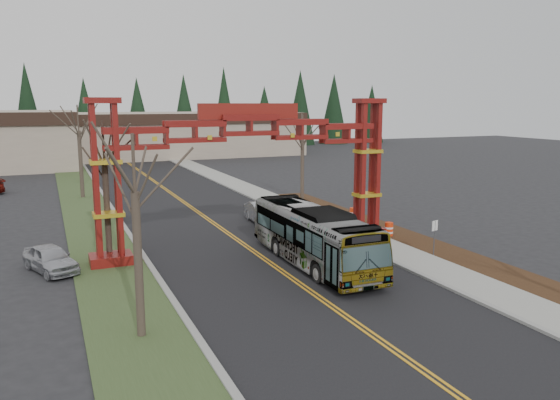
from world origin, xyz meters
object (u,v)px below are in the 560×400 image
transit_bus (313,236)px  bare_tree_median_near (135,193)px  bare_tree_median_mid (104,162)px  barrel_mid (373,226)px  street_sign (435,231)px  gateway_arch (250,149)px  retail_building_east (179,134)px  parked_car_near_a (50,259)px  bare_tree_median_far (79,131)px  bare_tree_right_far (302,140)px  silver_sedan (263,213)px  barrel_south (389,230)px  barrel_north (353,215)px

transit_bus → bare_tree_median_near: size_ratio=1.49×
bare_tree_median_mid → barrel_mid: (16.91, -0.06, -5.04)m
street_sign → gateway_arch: bearing=148.0°
retail_building_east → transit_bus: (-7.92, -66.09, -1.94)m
gateway_arch → bare_tree_median_mid: bearing=175.7°
parked_car_near_a → bare_tree_median_near: size_ratio=0.55×
bare_tree_median_far → transit_bus: bearing=-69.6°
parked_car_near_a → bare_tree_median_far: size_ratio=0.49×
parked_car_near_a → bare_tree_right_far: bearing=11.9°
retail_building_east → parked_car_near_a: retail_building_east is taller
silver_sedan → barrel_mid: silver_sedan is taller
bare_tree_median_mid → barrel_south: (17.29, -1.35, -5.03)m
gateway_arch → street_sign: gateway_arch is taller
barrel_mid → bare_tree_right_far: bearing=85.3°
bare_tree_median_far → bare_tree_median_near: bearing=-90.0°
gateway_arch → parked_car_near_a: gateway_arch is taller
bare_tree_right_far → barrel_south: (-0.71, -14.57, -4.93)m
gateway_arch → street_sign: bearing=-32.0°
bare_tree_right_far → street_sign: size_ratio=3.60×
silver_sedan → barrel_south: (5.96, -7.19, -0.25)m
street_sign → barrel_north: (0.58, 9.80, -0.99)m
bare_tree_median_far → barrel_north: bearing=-46.8°
bare_tree_median_mid → barrel_north: (17.57, 3.59, -5.00)m
retail_building_east → silver_sedan: retail_building_east is taller
retail_building_east → street_sign: size_ratio=17.97×
retail_building_east → barrel_north: size_ratio=36.02×
gateway_arch → bare_tree_median_near: gateway_arch is taller
silver_sedan → bare_tree_median_far: bearing=127.8°
parked_car_near_a → bare_tree_median_far: bearing=61.1°
bare_tree_median_mid → barrel_south: size_ratio=7.75×
parked_car_near_a → bare_tree_median_near: 11.46m
parked_car_near_a → bare_tree_right_far: size_ratio=0.54×
gateway_arch → silver_sedan: size_ratio=4.01×
transit_bus → bare_tree_median_far: size_ratio=1.34×
barrel_south → parked_car_near_a: bearing=177.9°
retail_building_east → silver_sedan: size_ratio=8.37×
bare_tree_median_mid → barrel_north: bare_tree_median_mid is taller
bare_tree_right_far → bare_tree_median_far: bearing=153.3°
transit_bus → barrel_north: size_ratio=10.69×
transit_bus → silver_sedan: 10.69m
parked_car_near_a → barrel_north: size_ratio=3.93×
bare_tree_right_far → barrel_mid: (-1.09, -13.28, -4.93)m
gateway_arch → bare_tree_median_near: size_ratio=2.40×
bare_tree_median_near → silver_sedan: bearing=55.4°
parked_car_near_a → bare_tree_median_near: (3.00, -9.98, 4.76)m
silver_sedan → parked_car_near_a: silver_sedan is taller
silver_sedan → transit_bus: bearing=-93.5°
barrel_mid → parked_car_near_a: bearing=-178.4°
street_sign → barrel_south: 4.97m
bare_tree_median_mid → bare_tree_right_far: 22.33m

